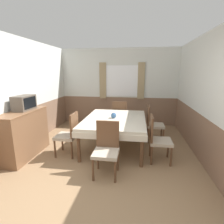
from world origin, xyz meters
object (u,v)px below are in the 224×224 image
at_px(chair_right_far, 153,122).
at_px(sideboard, 24,134).
at_px(chair_right_near, 157,138).
at_px(chair_left_near, 69,133).
at_px(chair_head_window, 120,116).
at_px(dining_table, 115,122).
at_px(chair_head_near, 107,147).
at_px(tv, 24,103).
at_px(vase, 114,115).

distance_m(chair_right_far, sideboard, 3.12).
height_order(chair_right_near, sideboard, sideboard).
height_order(chair_right_near, chair_left_near, same).
bearing_deg(chair_head_window, chair_right_near, -61.19).
relative_size(dining_table, sideboard, 1.50).
distance_m(chair_head_window, chair_left_near, 1.96).
bearing_deg(chair_left_near, chair_head_near, -122.65).
relative_size(chair_head_window, tv, 1.91).
bearing_deg(chair_left_near, chair_head_window, -28.81).
relative_size(dining_table, chair_left_near, 1.96).
xyz_separation_m(chair_right_far, tv, (-2.85, -1.16, 0.66)).
xyz_separation_m(dining_table, chair_left_near, (-0.94, -0.56, -0.13)).
xyz_separation_m(chair_right_far, sideboard, (-2.84, -1.30, 0.00)).
xyz_separation_m(tv, vase, (1.87, 0.61, -0.37)).
bearing_deg(chair_head_window, chair_left_near, -118.81).
xyz_separation_m(chair_right_near, sideboard, (-2.84, -0.18, 0.00)).
bearing_deg(chair_head_near, dining_table, -90.00).
bearing_deg(chair_head_window, chair_right_far, -32.65).
bearing_deg(chair_head_near, vase, -88.28).
relative_size(chair_head_window, vase, 7.38).
xyz_separation_m(chair_right_near, vase, (-0.98, 0.56, 0.29)).
height_order(chair_left_near, sideboard, sideboard).
relative_size(chair_left_near, vase, 7.38).
relative_size(chair_head_window, chair_right_near, 1.00).
xyz_separation_m(chair_head_near, chair_left_near, (-0.94, 0.60, 0.00)).
relative_size(dining_table, tv, 3.73).
bearing_deg(dining_table, vase, 172.56).
bearing_deg(chair_head_window, tv, -137.26).
distance_m(chair_head_window, sideboard, 2.69).
height_order(dining_table, sideboard, sideboard).
bearing_deg(vase, sideboard, -158.22).
relative_size(chair_head_near, sideboard, 0.77).
xyz_separation_m(chair_head_window, tv, (-1.91, -1.76, 0.66)).
bearing_deg(vase, chair_right_near, -29.79).
bearing_deg(tv, chair_head_window, 42.74).
bearing_deg(dining_table, chair_right_far, 30.49).
relative_size(chair_head_near, chair_left_near, 1.00).
height_order(chair_right_far, tv, tv).
relative_size(chair_head_window, chair_right_far, 1.00).
xyz_separation_m(sideboard, tv, (-0.01, 0.14, 0.66)).
distance_m(chair_right_far, vase, 1.16).
bearing_deg(chair_right_far, chair_right_near, 0.00).
bearing_deg(chair_right_near, sideboard, -86.30).
relative_size(chair_right_far, sideboard, 0.77).
height_order(chair_head_window, sideboard, sideboard).
relative_size(chair_right_near, chair_head_near, 1.00).
xyz_separation_m(chair_right_near, chair_head_near, (-0.94, -0.60, 0.00)).
distance_m(chair_right_near, chair_head_near, 1.12).
bearing_deg(chair_right_near, chair_left_near, -90.00).
distance_m(chair_right_near, sideboard, 2.85).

